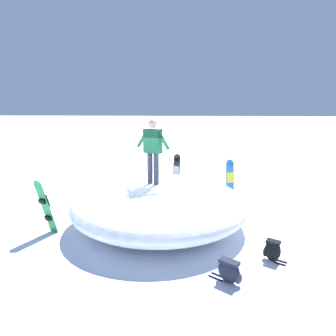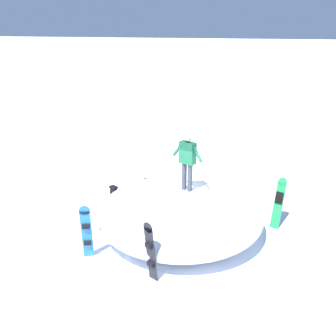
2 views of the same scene
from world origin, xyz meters
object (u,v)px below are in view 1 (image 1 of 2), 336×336
object	(u,v)px
backpack_near	(230,271)
backpack_far	(272,250)
snowboard_primary_upright	(45,207)
snowboard_secondary_upright	(230,182)
snowboard_tertiary_upright	(176,176)
snowboarder_standing	(153,147)

from	to	relation	value
backpack_near	backpack_far	bearing A→B (deg)	-48.44
snowboard_primary_upright	backpack_near	xyz separation A→B (m)	(-1.67, -4.47, -0.55)
snowboard_secondary_upright	backpack_near	world-z (taller)	snowboard_secondary_upright
backpack_far	backpack_near	bearing A→B (deg)	131.56
snowboard_secondary_upright	backpack_far	world-z (taller)	snowboard_secondary_upright
snowboard_tertiary_upright	snowboarder_standing	bearing A→B (deg)	170.48
snowboard_tertiary_upright	backpack_near	bearing A→B (deg)	-165.15
snowboard_tertiary_upright	backpack_far	bearing A→B (deg)	-150.43
snowboarder_standing	snowboard_secondary_upright	distance (m)	3.40
snowboarder_standing	backpack_far	xyz separation A→B (m)	(-1.48, -2.80, -2.01)
snowboarder_standing	snowboard_primary_upright	bearing A→B (deg)	104.74
backpack_far	snowboard_secondary_upright	bearing A→B (deg)	8.19
snowboard_secondary_upright	snowboard_tertiary_upright	bearing A→B (deg)	71.98
backpack_far	snowboard_primary_upright	bearing A→B (deg)	82.00
snowboard_secondary_upright	backpack_far	bearing A→B (deg)	-171.81
snowboard_secondary_upright	backpack_far	size ratio (longest dim) A/B	3.06
snowboard_tertiary_upright	backpack_near	size ratio (longest dim) A/B	2.58
snowboard_secondary_upright	backpack_near	distance (m)	4.51
snowboard_primary_upright	snowboard_tertiary_upright	xyz separation A→B (m)	(3.37, -3.14, 0.07)
snowboarder_standing	snowboard_primary_upright	distance (m)	3.15
backpack_near	snowboard_tertiary_upright	bearing A→B (deg)	14.85
snowboarder_standing	snowboard_tertiary_upright	size ratio (longest dim) A/B	1.04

